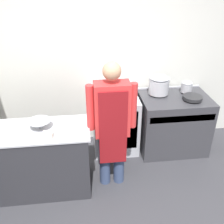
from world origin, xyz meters
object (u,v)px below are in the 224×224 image
Objects in this scene: saute_pan at (193,98)px; sauce_pot at (187,87)px; mixing_bowl at (40,125)px; plastic_tub at (48,135)px; fridge_unit at (115,123)px; person_cook at (112,121)px; stove at (172,123)px; stock_pot at (159,85)px.

saute_pan is 0.26m from sauce_pot.
mixing_bowl is 2.64× the size of plastic_tub.
fridge_unit is 0.53× the size of person_cook.
person_cook is at bearing 12.74° from plastic_tub.
plastic_tub is (-1.77, -0.85, 0.48)m from stove.
mixing_bowl is at bearing -165.96° from saute_pan.
plastic_tub is at bearing -159.86° from saute_pan.
saute_pan is at bearing -30.76° from stock_pot.
plastic_tub reaches higher than fridge_unit.
sauce_pot reaches higher than fridge_unit.
stock_pot is (-0.23, 0.13, 0.60)m from stove.
sauce_pot is at bearing 20.49° from mixing_bowl.
stove is at bearing -29.56° from stock_pot.
saute_pan is at bearing -90.00° from sauce_pot.
person_cook reaches higher than saute_pan.
sauce_pot reaches higher than stove.
mixing_bowl is at bearing 119.24° from plastic_tub.
mixing_bowl reaches higher than fridge_unit.
fridge_unit is at bearing 36.46° from mixing_bowl.
saute_pan is (1.23, 0.56, -0.02)m from person_cook.
plastic_tub is at bearing -154.30° from stove.
fridge_unit is 1.21m from saute_pan.
mixing_bowl is at bearing -154.74° from stock_pot.
stove is 3.72× the size of mixing_bowl.
stove is 0.89m from fridge_unit.
stove is at bearing 147.93° from saute_pan.
stove is 0.61× the size of person_cook.
person_cook reaches higher than mixing_bowl.
plastic_tub reaches higher than saute_pan.
mixing_bowl reaches higher than stove.
mixing_bowl is at bearing -160.96° from stove.
person_cook is at bearing -146.59° from sauce_pot.
plastic_tub is at bearing -153.55° from sauce_pot.
mixing_bowl is at bearing -143.54° from fridge_unit.
stove is 2.02m from plastic_tub.
plastic_tub is 2.20m from sauce_pot.
sauce_pot is at bearing 32.54° from stove.
fridge_unit is 2.99× the size of stock_pot.
plastic_tub is 0.62× the size of sauce_pot.
sauce_pot is at bearing 26.45° from plastic_tub.
person_cook is 6.08× the size of saute_pan.
fridge_unit is 5.31× the size of sauce_pot.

